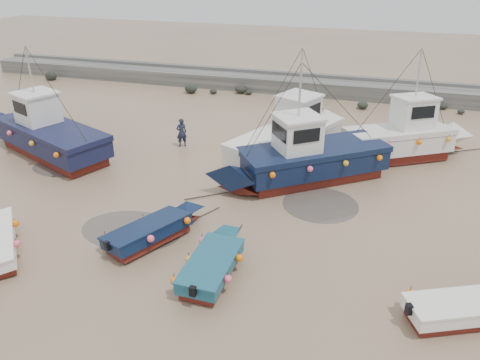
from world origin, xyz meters
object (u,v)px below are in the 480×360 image
Objects in this scene: dinghy_3 at (472,307)px; cabin_boat_3 at (408,136)px; dinghy_1 at (156,228)px; dinghy_2 at (214,260)px; cabin_boat_1 at (293,136)px; person at (182,146)px; cabin_boat_2 at (303,158)px; cabin_boat_0 at (46,133)px.

dinghy_3 is 0.66× the size of cabin_boat_3.
dinghy_1 is 0.99× the size of dinghy_2.
cabin_boat_3 is (7.07, 13.40, 0.83)m from dinghy_2.
cabin_boat_1 is 1.29× the size of cabin_boat_3.
dinghy_1 is at bearing -121.41° from dinghy_3.
cabin_boat_1 is at bearing 142.60° from person.
dinghy_3 is at bearing -177.56° from cabin_boat_2.
cabin_boat_0 and cabin_boat_1 have the same top height.
dinghy_3 is 14.30m from cabin_boat_1.
cabin_boat_1 is at bearing -52.33° from cabin_boat_0.
cabin_boat_0 is at bearing -15.39° from person.
dinghy_1 is 0.59× the size of cabin_boat_2.
dinghy_2 is 8.85m from dinghy_3.
cabin_boat_2 is at bearing -45.86° from cabin_boat_1.
dinghy_2 is 0.68× the size of cabin_boat_3.
person is at bearing -42.16° from cabin_boat_0.
dinghy_1 is at bearing 109.49° from cabin_boat_2.
dinghy_2 is 0.59× the size of cabin_boat_2.
dinghy_2 is at bearing -97.82° from cabin_boat_0.
cabin_boat_1 is (3.75, 10.27, 0.75)m from dinghy_1.
cabin_boat_1 is at bearing -16.36° from cabin_boat_2.
person is (7.22, 3.29, -1.30)m from cabin_boat_0.
dinghy_3 is 18.86m from person.
cabin_boat_2 is 5.27× the size of person.
cabin_boat_2 is at bearing -78.90° from cabin_boat_3.
cabin_boat_2 is (4.87, 7.25, 0.77)m from dinghy_1.
person is (-15.00, 11.41, -0.55)m from dinghy_3.
dinghy_2 is 0.52× the size of cabin_boat_1.
dinghy_2 is 11.72m from cabin_boat_1.
dinghy_1 is 0.51× the size of cabin_boat_0.
cabin_boat_2 is 7.09m from cabin_boat_3.
dinghy_2 is 3.14× the size of person.
dinghy_3 is 0.50× the size of cabin_boat_0.
cabin_boat_2 is at bearing -64.50° from cabin_boat_0.
dinghy_1 is 8.77m from cabin_boat_2.
dinghy_2 is 1.02× the size of dinghy_3.
dinghy_2 is 8.87m from cabin_boat_2.
cabin_boat_1 is (14.05, 3.58, 0.00)m from cabin_boat_0.
cabin_boat_0 is 21.12m from cabin_boat_3.
cabin_boat_3 is at bearing -84.66° from cabin_boat_2.
dinghy_2 is 12.94m from person.
dinghy_3 is 13.58m from cabin_boat_3.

